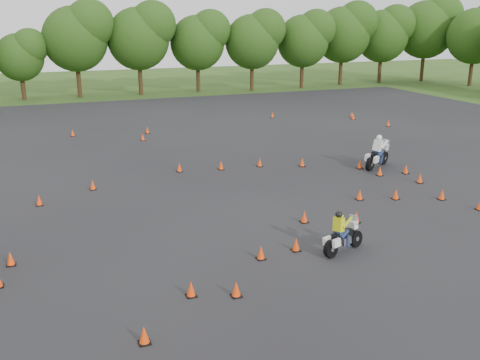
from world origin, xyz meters
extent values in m
plane|color=#2D5119|center=(0.00, 0.00, 0.00)|extent=(140.00, 140.00, 0.00)
plane|color=black|center=(0.00, 6.00, 0.01)|extent=(62.00, 62.00, 0.00)
cone|color=#FF430A|center=(-0.65, 20.50, 0.23)|extent=(0.26, 0.26, 0.45)
cone|color=#FF430A|center=(9.57, 8.15, 0.23)|extent=(0.26, 0.26, 0.45)
cone|color=#FF430A|center=(1.72, 1.39, 0.23)|extent=(0.26, 0.26, 0.45)
cone|color=#FF430A|center=(-5.61, 21.39, 0.23)|extent=(0.26, 0.26, 0.45)
cone|color=#FF430A|center=(-9.02, 1.39, 0.23)|extent=(0.26, 0.26, 0.45)
cone|color=#FF430A|center=(5.48, 8.87, 0.23)|extent=(0.26, 0.26, 0.45)
cone|color=#FF430A|center=(10.06, 22.99, 0.23)|extent=(0.26, 0.26, 0.45)
cone|color=#FF430A|center=(16.22, 20.94, 0.23)|extent=(0.26, 0.26, 0.45)
cone|color=#FF430A|center=(-4.07, -2.68, 0.23)|extent=(0.26, 0.26, 0.45)
cone|color=#FF430A|center=(0.21, -0.91, 0.23)|extent=(0.26, 0.26, 0.45)
cone|color=#FF430A|center=(6.85, 2.45, 0.23)|extent=(0.26, 0.26, 0.45)
cone|color=#FF430A|center=(-1.19, -1.10, 0.23)|extent=(0.26, 0.26, 0.45)
cone|color=#FF430A|center=(-8.03, 7.25, 0.23)|extent=(0.26, 0.26, 0.45)
cone|color=#FF430A|center=(8.73, 1.67, 0.23)|extent=(0.26, 0.26, 0.45)
cone|color=#FF430A|center=(16.65, 16.61, 0.23)|extent=(0.26, 0.26, 0.45)
cone|color=#FF430A|center=(1.14, 9.84, 0.23)|extent=(0.26, 0.26, 0.45)
cone|color=#FF430A|center=(3.63, 0.64, 0.23)|extent=(0.26, 0.26, 0.45)
cone|color=#FF430A|center=(8.18, 7.38, 0.23)|extent=(0.26, 0.26, 0.45)
cone|color=#FF430A|center=(9.87, 5.69, 0.23)|extent=(0.26, 0.26, 0.45)
cone|color=#FF430A|center=(-1.03, 10.22, 0.23)|extent=(0.26, 0.26, 0.45)
cone|color=#FF430A|center=(5.29, 2.96, 0.23)|extent=(0.26, 0.26, 0.45)
cone|color=#FF430A|center=(9.30, 0.03, 0.23)|extent=(0.26, 0.26, 0.45)
cone|color=#FF430A|center=(-1.39, 18.37, 0.23)|extent=(0.26, 0.26, 0.45)
cone|color=#FF430A|center=(9.48, 4.09, 0.23)|extent=(0.26, 0.26, 0.45)
cone|color=#FF430A|center=(15.74, 19.97, 0.23)|extent=(0.26, 0.26, 0.45)
cone|color=#FF430A|center=(3.31, 9.67, 0.23)|extent=(0.26, 0.26, 0.45)
cone|color=#FF430A|center=(-2.85, -3.15, 0.23)|extent=(0.26, 0.26, 0.45)
cone|color=#FF430A|center=(-5.63, 8.69, 0.23)|extent=(0.26, 0.26, 0.45)
cone|color=#FF430A|center=(8.39, 5.86, 0.23)|extent=(0.26, 0.26, 0.45)
cone|color=#FF430A|center=(-5.80, -4.53, 0.23)|extent=(0.26, 0.26, 0.45)
camera|label=1|loc=(-7.69, -16.15, 7.76)|focal=40.00mm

